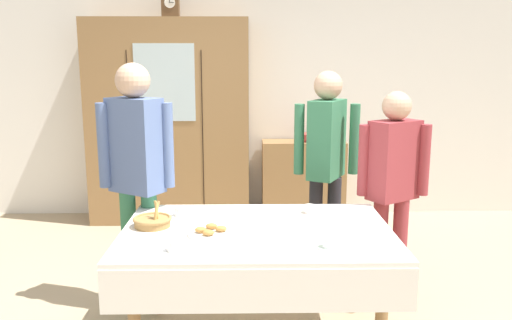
% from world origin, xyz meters
% --- Properties ---
extents(back_wall, '(6.40, 0.10, 2.70)m').
position_xyz_m(back_wall, '(0.00, 2.65, 1.35)').
color(back_wall, silver).
rests_on(back_wall, ground).
extents(dining_table, '(1.64, 1.08, 0.75)m').
position_xyz_m(dining_table, '(0.00, -0.24, 0.66)').
color(dining_table, olive).
rests_on(dining_table, ground).
extents(wall_cabinet, '(1.71, 0.46, 2.18)m').
position_xyz_m(wall_cabinet, '(-0.90, 2.35, 1.09)').
color(wall_cabinet, olive).
rests_on(wall_cabinet, ground).
extents(mantel_clock, '(0.18, 0.11, 0.24)m').
position_xyz_m(mantel_clock, '(-0.85, 2.35, 2.30)').
color(mantel_clock, brown).
rests_on(mantel_clock, wall_cabinet).
extents(bookshelf_low, '(0.91, 0.35, 0.87)m').
position_xyz_m(bookshelf_low, '(0.56, 2.41, 0.44)').
color(bookshelf_low, olive).
rests_on(bookshelf_low, ground).
extents(book_stack, '(0.17, 0.23, 0.08)m').
position_xyz_m(book_stack, '(0.56, 2.41, 0.92)').
color(book_stack, '#99332D').
rests_on(book_stack, bookshelf_low).
extents(tea_cup_back_edge, '(0.13, 0.13, 0.06)m').
position_xyz_m(tea_cup_back_edge, '(-0.50, 0.06, 0.78)').
color(tea_cup_back_edge, white).
rests_on(tea_cup_back_edge, dining_table).
extents(tea_cup_far_left, '(0.13, 0.13, 0.06)m').
position_xyz_m(tea_cup_far_left, '(-0.45, -0.57, 0.78)').
color(tea_cup_far_left, white).
rests_on(tea_cup_far_left, dining_table).
extents(tea_cup_center, '(0.13, 0.13, 0.06)m').
position_xyz_m(tea_cup_center, '(0.39, -0.53, 0.78)').
color(tea_cup_center, silver).
rests_on(tea_cup_center, dining_table).
extents(tea_cup_mid_left, '(0.13, 0.13, 0.06)m').
position_xyz_m(tea_cup_mid_left, '(0.36, 0.10, 0.78)').
color(tea_cup_mid_left, white).
rests_on(tea_cup_mid_left, dining_table).
extents(bread_basket, '(0.24, 0.24, 0.16)m').
position_xyz_m(bread_basket, '(-0.65, -0.14, 0.79)').
color(bread_basket, '#9E7542').
rests_on(bread_basket, dining_table).
extents(pastry_plate, '(0.28, 0.28, 0.05)m').
position_xyz_m(pastry_plate, '(-0.28, -0.29, 0.77)').
color(pastry_plate, white).
rests_on(pastry_plate, dining_table).
extents(spoon_center, '(0.12, 0.02, 0.01)m').
position_xyz_m(spoon_center, '(0.40, -0.09, 0.76)').
color(spoon_center, silver).
rests_on(spoon_center, dining_table).
extents(spoon_mid_right, '(0.12, 0.02, 0.01)m').
position_xyz_m(spoon_mid_right, '(-0.63, -0.43, 0.76)').
color(spoon_mid_right, silver).
rests_on(spoon_mid_right, dining_table).
extents(person_by_cabinet, '(0.52, 0.36, 1.75)m').
position_xyz_m(person_by_cabinet, '(-0.82, 0.30, 1.07)').
color(person_by_cabinet, '#33704C').
rests_on(person_by_cabinet, ground).
extents(person_behind_table_left, '(0.52, 0.36, 1.55)m').
position_xyz_m(person_behind_table_left, '(1.00, 0.43, 0.94)').
color(person_behind_table_left, '#933338').
rests_on(person_behind_table_left, ground).
extents(person_beside_shelf, '(0.52, 0.41, 1.68)m').
position_xyz_m(person_beside_shelf, '(0.57, 0.85, 1.03)').
color(person_beside_shelf, '#232328').
rests_on(person_beside_shelf, ground).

